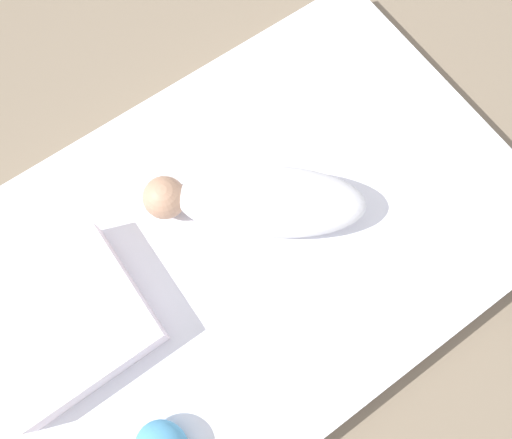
% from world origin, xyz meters
% --- Properties ---
extents(ground_plane, '(12.00, 12.00, 0.00)m').
position_xyz_m(ground_plane, '(0.00, 0.00, 0.00)').
color(ground_plane, '#7A6B56').
extents(bed_mattress, '(1.55, 1.02, 0.13)m').
position_xyz_m(bed_mattress, '(0.00, 0.00, 0.06)').
color(bed_mattress, white).
rests_on(bed_mattress, ground_plane).
extents(swaddled_baby, '(0.53, 0.45, 0.15)m').
position_xyz_m(swaddled_baby, '(-0.09, -0.04, 0.20)').
color(swaddled_baby, white).
rests_on(swaddled_baby, bed_mattress).
extents(pillow, '(0.37, 0.35, 0.09)m').
position_xyz_m(pillow, '(0.48, -0.07, 0.17)').
color(pillow, white).
rests_on(pillow, bed_mattress).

